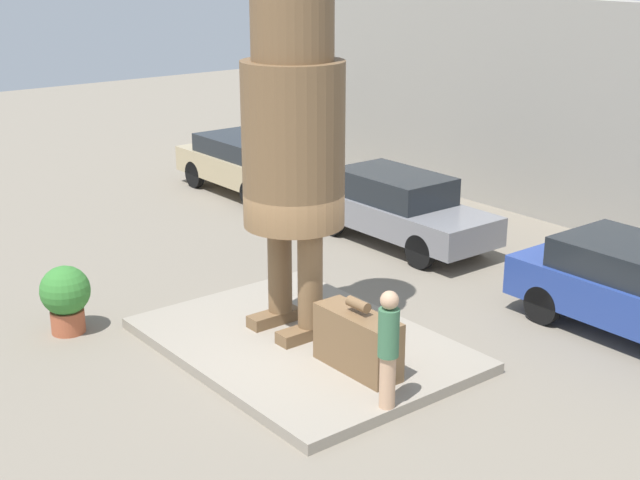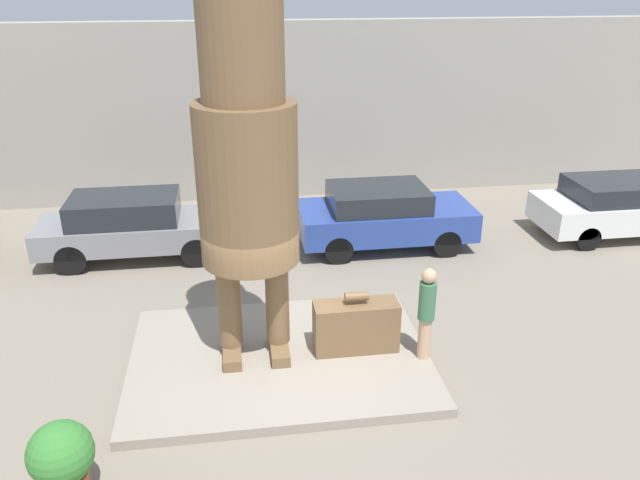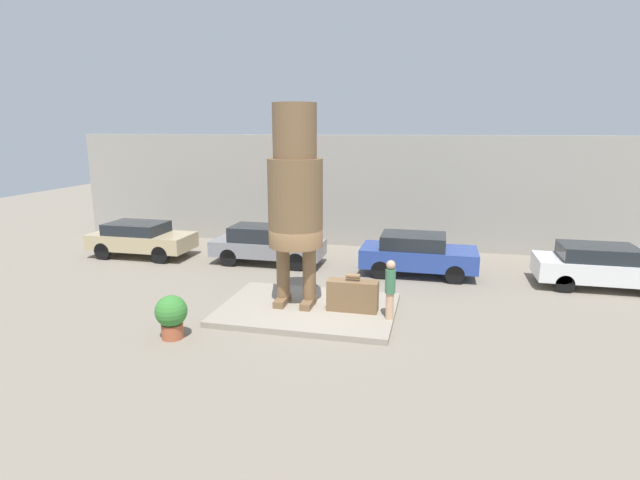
{
  "view_description": "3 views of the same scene",
  "coord_description": "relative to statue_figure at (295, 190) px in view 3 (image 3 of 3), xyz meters",
  "views": [
    {
      "loc": [
        10.43,
        -7.91,
        6.15
      ],
      "look_at": [
        0.77,
        -0.25,
        2.1
      ],
      "focal_mm": 50.0,
      "sensor_mm": 36.0,
      "label": 1
    },
    {
      "loc": [
        -0.62,
        -9.24,
        6.35
      ],
      "look_at": [
        0.75,
        0.2,
        2.22
      ],
      "focal_mm": 35.0,
      "sensor_mm": 36.0,
      "label": 2
    },
    {
      "loc": [
        3.62,
        -13.7,
        5.41
      ],
      "look_at": [
        0.35,
        0.09,
        2.22
      ],
      "focal_mm": 28.0,
      "sensor_mm": 36.0,
      "label": 3
    }
  ],
  "objects": [
    {
      "name": "planter_pot",
      "position": [
        -2.58,
        -2.84,
        -2.99
      ],
      "size": [
        0.84,
        0.84,
        1.17
      ],
      "color": "#AD5638",
      "rests_on": "ground_plane"
    },
    {
      "name": "parked_car_white",
      "position": [
        9.63,
        4.41,
        -2.85
      ],
      "size": [
        4.37,
        1.83,
        1.49
      ],
      "color": "silver",
      "rests_on": "ground_plane"
    },
    {
      "name": "pedestal",
      "position": [
        0.41,
        -0.16,
        -3.55
      ],
      "size": [
        5.17,
        3.77,
        0.17
      ],
      "color": "gray",
      "rests_on": "ground_plane"
    },
    {
      "name": "statue_figure",
      "position": [
        0.0,
        0.0,
        0.0
      ],
      "size": [
        1.6,
        1.6,
        5.93
      ],
      "color": "brown",
      "rests_on": "pedestal"
    },
    {
      "name": "tourist",
      "position": [
        2.88,
        -0.59,
        -2.54
      ],
      "size": [
        0.29,
        0.29,
        1.7
      ],
      "color": "tan",
      "rests_on": "pedestal"
    },
    {
      "name": "parked_car_tan",
      "position": [
        -8.24,
        4.62,
        -2.83
      ],
      "size": [
        4.32,
        1.89,
        1.47
      ],
      "color": "tan",
      "rests_on": "ground_plane"
    },
    {
      "name": "giant_suitcase",
      "position": [
        1.76,
        -0.16,
        -3.01
      ],
      "size": [
        1.48,
        0.52,
        1.12
      ],
      "color": "brown",
      "rests_on": "pedestal"
    },
    {
      "name": "building_backdrop",
      "position": [
        0.41,
        8.93,
        -1.09
      ],
      "size": [
        28.0,
        0.6,
        5.1
      ],
      "color": "gray",
      "rests_on": "ground_plane"
    },
    {
      "name": "parked_car_blue",
      "position": [
        3.39,
        4.55,
        -2.81
      ],
      "size": [
        4.25,
        1.88,
        1.55
      ],
      "color": "#284293",
      "rests_on": "ground_plane"
    },
    {
      "name": "ground_plane",
      "position": [
        0.41,
        -0.16,
        -3.64
      ],
      "size": [
        60.0,
        60.0,
        0.0
      ],
      "primitive_type": "plane",
      "color": "gray"
    },
    {
      "name": "parked_car_grey",
      "position": [
        -2.63,
        4.78,
        -2.81
      ],
      "size": [
        4.51,
        1.7,
        1.55
      ],
      "color": "gray",
      "rests_on": "ground_plane"
    }
  ]
}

